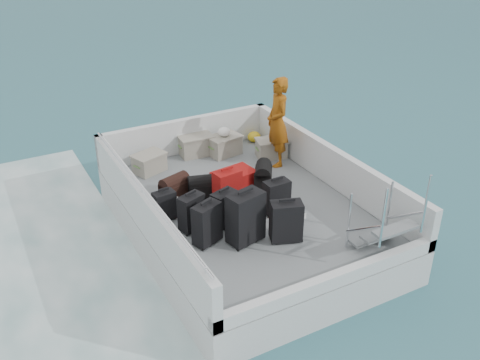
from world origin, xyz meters
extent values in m
plane|color=#1B5360|center=(0.00, 0.00, 0.00)|extent=(160.00, 160.00, 0.00)
cube|color=silver|center=(0.00, 0.00, 0.30)|extent=(3.60, 5.00, 0.60)
cube|color=slate|center=(0.00, 0.00, 0.61)|extent=(3.30, 4.70, 0.02)
cube|color=silver|center=(-1.73, 0.00, 0.97)|extent=(0.14, 5.00, 0.70)
cube|color=silver|center=(1.73, 0.00, 0.97)|extent=(0.14, 5.00, 0.70)
cube|color=silver|center=(0.00, 2.43, 0.97)|extent=(3.60, 0.14, 0.70)
cube|color=silver|center=(0.00, -2.43, 0.72)|extent=(3.60, 0.14, 0.20)
cylinder|color=silver|center=(-1.73, 0.00, 1.37)|extent=(0.04, 4.80, 0.04)
cube|color=black|center=(-1.03, -0.73, 0.95)|extent=(0.48, 0.38, 0.66)
cube|color=black|center=(-1.08, -0.28, 0.92)|extent=(0.45, 0.35, 0.59)
cube|color=black|center=(-1.34, 0.18, 0.87)|extent=(0.36, 0.24, 0.50)
cube|color=black|center=(-0.51, -0.96, 1.03)|extent=(0.59, 0.42, 0.81)
cube|color=black|center=(-0.59, -0.42, 0.92)|extent=(0.45, 0.35, 0.59)
cube|color=#99130B|center=(-0.24, 0.16, 0.92)|extent=(0.47, 0.32, 0.61)
cube|color=black|center=(0.03, -1.22, 0.94)|extent=(0.53, 0.42, 0.64)
cube|color=black|center=(0.33, -0.48, 0.91)|extent=(0.41, 0.24, 0.58)
cube|color=#99130B|center=(0.15, 0.65, 0.76)|extent=(0.79, 0.58, 0.29)
cube|color=gray|center=(-0.97, 1.92, 0.79)|extent=(0.65, 0.55, 0.33)
cube|color=gray|center=(0.11, 2.20, 0.81)|extent=(0.66, 0.48, 0.38)
cube|color=gray|center=(0.61, 1.94, 0.80)|extent=(0.67, 0.51, 0.37)
cube|color=gray|center=(1.38, 1.39, 0.79)|extent=(0.63, 0.51, 0.34)
ellipsoid|color=gold|center=(1.45, 2.20, 0.73)|extent=(0.28, 0.26, 0.22)
ellipsoid|color=white|center=(0.61, 1.94, 1.08)|extent=(0.24, 0.24, 0.18)
imported|color=#C66712|center=(1.30, 1.08, 1.48)|extent=(0.53, 0.70, 1.71)
camera|label=1|loc=(-3.76, -6.77, 5.17)|focal=40.00mm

